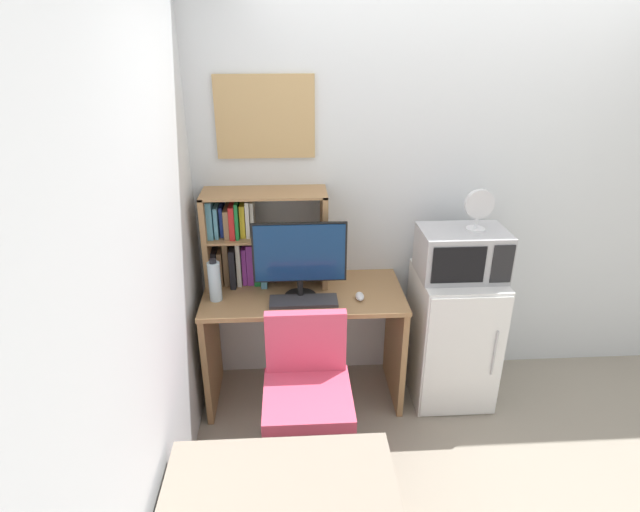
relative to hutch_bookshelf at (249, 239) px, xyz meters
The scene contains 13 objects.
wall_back 1.69m from the hutch_bookshelf, ahead, with size 6.40×0.04×2.60m, color silver.
wall_left 1.53m from the hutch_bookshelf, 103.39° to the right, with size 0.04×4.40×2.60m, color silver.
desk 0.65m from the hutch_bookshelf, 26.83° to the right, with size 1.22×0.58×0.77m.
hutch_bookshelf is the anchor object (origin of this frame).
monitor 0.39m from the hutch_bookshelf, 37.21° to the right, with size 0.55×0.19×0.48m.
keyboard 0.52m from the hutch_bookshelf, 42.80° to the right, with size 0.40×0.15×0.02m, color #333338.
computer_mouse 0.77m from the hutch_bookshelf, 22.81° to the right, with size 0.05×0.10×0.04m, color silver.
water_bottle 0.34m from the hutch_bookshelf, 129.46° to the right, with size 0.07×0.07×0.26m.
mini_fridge 1.44m from the hutch_bookshelf, ahead, with size 0.50×0.54×0.87m.
microwave 1.29m from the hutch_bookshelf, ahead, with size 0.51×0.34×0.29m.
desk_fan 1.38m from the hutch_bookshelf, ahead, with size 0.17×0.11×0.25m.
desk_chair 1.05m from the hutch_bookshelf, 65.49° to the right, with size 0.54×0.54×0.86m.
wall_corkboard 0.73m from the hutch_bookshelf, 41.80° to the left, with size 0.57×0.02×0.47m, color tan.
Camera 1 is at (-1.00, -3.07, 2.25)m, focal length 28.87 mm.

